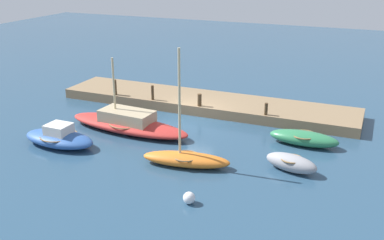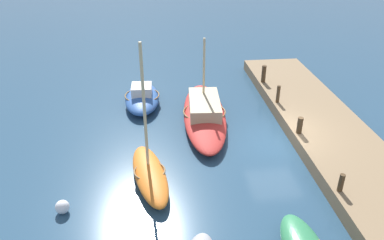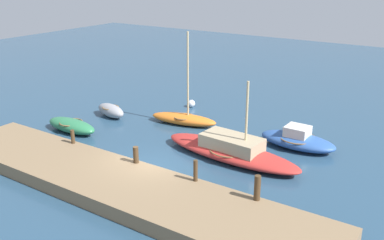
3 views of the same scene
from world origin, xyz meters
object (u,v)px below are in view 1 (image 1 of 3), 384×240
Objects in this scene: mooring_post_west at (266,109)px; mooring_post_mid_west at (200,100)px; sailboat_red at (128,123)px; mooring_post_east at (115,87)px; rowboat_orange at (186,158)px; marker_buoy at (189,198)px; mooring_post_mid_east at (153,93)px; motorboat_blue at (59,138)px; dinghy_grey at (291,163)px; rowboat_green at (304,138)px.

mooring_post_mid_west reaches higher than mooring_post_west.
mooring_post_mid_west is at bearing 0.00° from mooring_post_west.
mooring_post_east is at bearing -46.26° from sailboat_red.
rowboat_orange is 7.37m from mooring_post_mid_west.
marker_buoy is (-6.51, 6.12, -0.22)m from sailboat_red.
mooring_post_west is 7.65m from mooring_post_mid_east.
mooring_post_mid_west reaches higher than motorboat_blue.
dinghy_grey is at bearing -170.20° from motorboat_blue.
rowboat_green is 3.81× the size of mooring_post_mid_east.
mooring_post_mid_west is 1.55× the size of marker_buoy.
mooring_post_mid_east is (5.48, -7.02, 0.73)m from rowboat_orange.
mooring_post_mid_west is 10.90m from marker_buoy.
rowboat_orange is 8.94m from mooring_post_mid_east.
rowboat_orange is at bearing 72.82° from mooring_post_west.
mooring_post_mid_east is at bearing 0.00° from mooring_post_mid_west.
motorboat_blue is at bearing 98.36° from mooring_post_east.
rowboat_green is 0.88× the size of motorboat_blue.
motorboat_blue is at bearing 23.90° from rowboat_green.
sailboat_red is 2.91× the size of dinghy_grey.
sailboat_red is (4.96, -2.92, 0.08)m from rowboat_orange.
marker_buoy is at bearing 134.14° from mooring_post_east.
mooring_post_mid_east is 1.89× the size of marker_buoy.
motorboat_blue is (2.33, 3.29, -0.03)m from sailboat_red.
marker_buoy is at bearing 68.46° from rowboat_green.
sailboat_red is at bearing 5.24° from dinghy_grey.
rowboat_orange is 5.94× the size of mooring_post_mid_east.
mooring_post_mid_west is (-5.16, -7.40, 0.59)m from motorboat_blue.
mooring_post_west reaches higher than dinghy_grey.
rowboat_orange is at bearing 140.04° from mooring_post_east.
mooring_post_mid_east reaches higher than mooring_post_west.
mooring_post_west is at bearing 180.00° from mooring_post_east.
mooring_post_mid_west reaches higher than rowboat_green.
rowboat_orange is 10.96m from mooring_post_east.
dinghy_grey is at bearing 175.35° from sailboat_red.
dinghy_grey is (-4.83, -1.44, 0.02)m from rowboat_orange.
rowboat_orange is 5.04m from dinghy_grey.
mooring_post_east is at bearing -80.34° from motorboat_blue.
mooring_post_mid_west is (6.96, -5.59, 0.62)m from dinghy_grey.
dinghy_grey is 0.64× the size of motorboat_blue.
sailboat_red is 4.19m from mooring_post_mid_east.
mooring_post_mid_west is 0.76× the size of mooring_post_east.
motorboat_blue is at bearing 76.20° from mooring_post_mid_east.
motorboat_blue is 9.29m from marker_buoy.
motorboat_blue is 7.65m from mooring_post_mid_east.
rowboat_orange is 2.12× the size of dinghy_grey.
mooring_post_mid_east is (10.31, -2.22, 0.73)m from rowboat_green.
rowboat_green is 13.19m from motorboat_blue.
mooring_post_mid_east is (10.31, -5.59, 0.71)m from dinghy_grey.
marker_buoy is at bearing 109.77° from mooring_post_mid_west.
sailboat_red is at bearing 129.79° from mooring_post_east.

